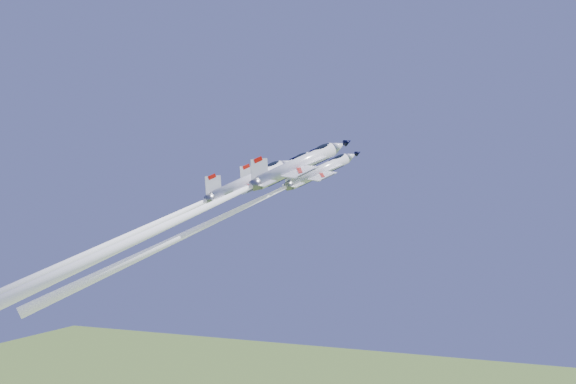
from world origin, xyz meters
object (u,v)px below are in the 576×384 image
at_px(jet_left, 201,207).
at_px(jet_slot, 153,225).
at_px(jet_lead, 218,219).
at_px(jet_right, 188,216).

height_order(jet_left, jet_slot, jet_left).
bearing_deg(jet_left, jet_slot, -59.22).
bearing_deg(jet_lead, jet_left, -161.16).
xyz_separation_m(jet_left, jet_slot, (-1.90, -10.47, -2.67)).
xyz_separation_m(jet_lead, jet_right, (1.24, -10.74, 0.64)).
bearing_deg(jet_slot, jet_left, 120.78).
relative_size(jet_lead, jet_right, 1.04).
distance_m(jet_right, jet_slot, 7.30).
bearing_deg(jet_right, jet_slot, -153.68).
distance_m(jet_left, jet_right, 13.34).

